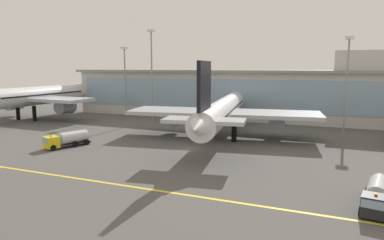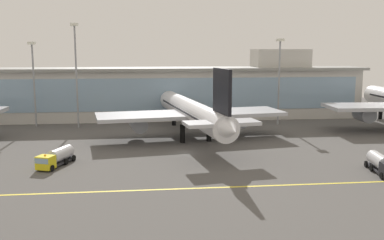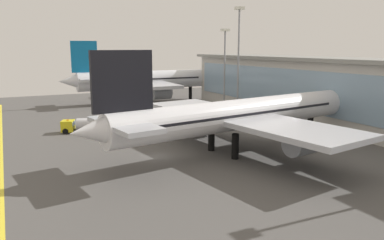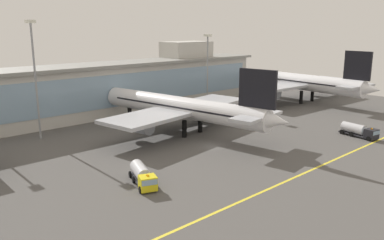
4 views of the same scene
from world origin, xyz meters
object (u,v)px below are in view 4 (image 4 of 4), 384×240
baggage_tug_near (360,131)px  apron_light_mast_east (208,60)px  airliner_far_right (299,82)px  apron_light_mast_centre (34,64)px  fuel_tanker_truck (143,176)px  airliner_near_right (182,108)px

baggage_tug_near → apron_light_mast_east: bearing=-167.9°
airliner_far_right → apron_light_mast_centre: bearing=83.3°
baggage_tug_near → apron_light_mast_centre: bearing=-122.4°
apron_light_mast_east → airliner_far_right: bearing=-22.1°
fuel_tanker_truck → apron_light_mast_east: 64.47m
baggage_tug_near → apron_light_mast_east: (-2.49, 47.70, 13.43)m
airliner_near_right → airliner_far_right: size_ratio=1.00×
apron_light_mast_centre → apron_light_mast_east: 52.57m
baggage_tug_near → apron_light_mast_centre: 75.07m
airliner_far_right → fuel_tanker_truck: (-82.49, -24.22, -5.01)m
baggage_tug_near → apron_light_mast_east: 49.62m
fuel_tanker_truck → airliner_near_right: bearing=149.0°
airliner_far_right → apron_light_mast_east: bearing=70.5°
fuel_tanker_truck → apron_light_mast_east: apron_light_mast_east is taller
airliner_near_right → apron_light_mast_centre: apron_light_mast_centre is taller
airliner_near_right → apron_light_mast_east: 31.44m
baggage_tug_near → apron_light_mast_centre: (-55.01, 48.68, 15.47)m
baggage_tug_near → fuel_tanker_truck: bearing=-92.3°
airliner_near_right → apron_light_mast_centre: (-27.42, 17.69, 10.92)m
fuel_tanker_truck → apron_light_mast_centre: size_ratio=0.35×
fuel_tanker_truck → baggage_tug_near: (53.58, -10.74, 0.00)m
airliner_near_right → apron_light_mast_centre: size_ratio=2.10×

